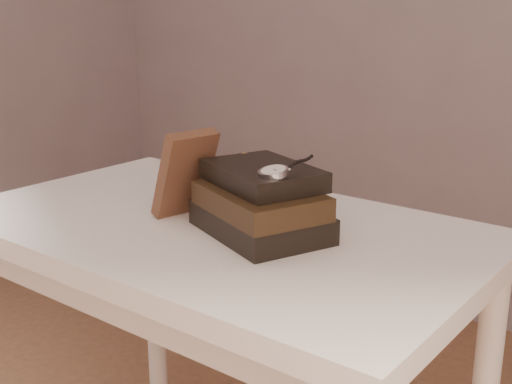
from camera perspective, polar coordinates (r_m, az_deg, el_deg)
The scene contains 5 objects.
table at distance 1.27m, azimuth -3.36°, elevation -6.50°, with size 1.00×0.60×0.75m.
book_stack at distance 1.15m, azimuth 0.42°, elevation -0.97°, with size 0.29×0.25×0.12m.
journal at distance 1.25m, azimuth -6.15°, elevation 1.61°, with size 0.03×0.11×0.17m, color #3E2217.
pocket_watch at distance 1.08m, azimuth 1.70°, elevation 1.83°, with size 0.07×0.16×0.02m.
eyeglasses at distance 1.26m, azimuth 1.60°, elevation 1.10°, with size 0.14×0.15×0.05m.
Camera 1 is at (0.78, -0.53, 1.14)m, focal length 46.18 mm.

